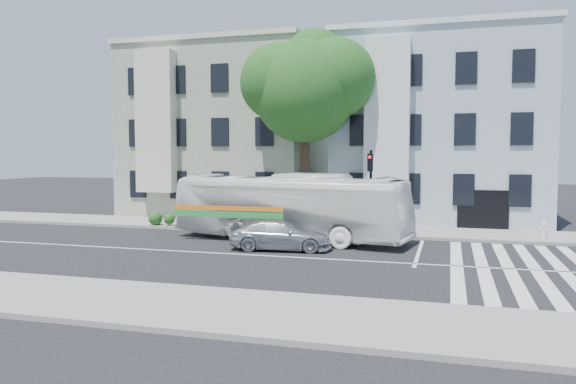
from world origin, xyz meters
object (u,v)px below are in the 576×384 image
at_px(bus, 290,207).
at_px(traffic_signal, 370,181).
at_px(sedan, 281,235).
at_px(fire_hydrant, 544,230).

distance_m(bus, traffic_signal, 4.37).
bearing_deg(sedan, bus, -0.21).
bearing_deg(sedan, traffic_signal, -40.13).
distance_m(sedan, traffic_signal, 6.25).
distance_m(bus, sedan, 2.80).
xyz_separation_m(bus, traffic_signal, (3.49, 2.35, 1.18)).
bearing_deg(bus, fire_hydrant, -67.05).
bearing_deg(fire_hydrant, bus, -166.76).
xyz_separation_m(sedan, fire_hydrant, (11.18, 5.32, -0.06)).
bearing_deg(traffic_signal, fire_hydrant, -4.76).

